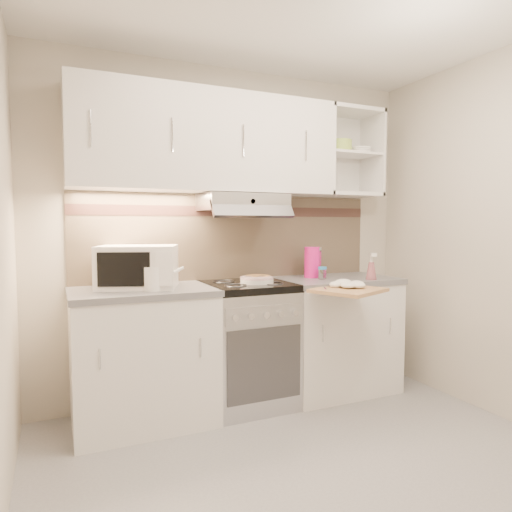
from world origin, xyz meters
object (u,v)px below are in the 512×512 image
(electric_range, at_px, (248,344))
(plate_stack, at_px, (257,280))
(microwave, at_px, (138,267))
(spray_bottle, at_px, (371,269))
(glass_jar, at_px, (314,262))
(pink_pitcher, at_px, (312,262))
(watering_can, at_px, (154,277))
(cutting_board, at_px, (348,290))

(electric_range, bearing_deg, plate_stack, -43.89)
(microwave, xyz_separation_m, spray_bottle, (1.70, -0.28, -0.06))
(microwave, distance_m, glass_jar, 1.38)
(electric_range, distance_m, microwave, 0.97)
(pink_pitcher, bearing_deg, microwave, -157.71)
(plate_stack, height_order, spray_bottle, spray_bottle)
(pink_pitcher, bearing_deg, electric_range, -150.76)
(microwave, bearing_deg, glass_jar, 21.38)
(microwave, bearing_deg, pink_pitcher, 20.95)
(watering_can, bearing_deg, pink_pitcher, 11.17)
(watering_can, height_order, glass_jar, same)
(pink_pitcher, xyz_separation_m, glass_jar, (0.02, 0.01, -0.00))
(cutting_board, bearing_deg, plate_stack, 116.89)
(electric_range, height_order, microwave, microwave)
(electric_range, distance_m, glass_jar, 0.84)
(plate_stack, distance_m, pink_pitcher, 0.57)
(microwave, bearing_deg, cutting_board, -1.58)
(watering_can, height_order, cutting_board, watering_can)
(spray_bottle, bearing_deg, pink_pitcher, 161.58)
(spray_bottle, bearing_deg, plate_stack, -167.34)
(watering_can, distance_m, cutting_board, 1.30)
(glass_jar, height_order, spray_bottle, glass_jar)
(microwave, relative_size, glass_jar, 2.48)
(watering_can, xyz_separation_m, plate_stack, (0.74, 0.06, -0.06))
(microwave, bearing_deg, electric_range, 15.54)
(watering_can, height_order, pink_pitcher, pink_pitcher)
(watering_can, xyz_separation_m, glass_jar, (1.30, 0.20, 0.04))
(glass_jar, relative_size, spray_bottle, 1.09)
(electric_range, relative_size, pink_pitcher, 3.69)
(spray_bottle, xyz_separation_m, cutting_board, (-0.38, -0.24, -0.11))
(spray_bottle, height_order, cutting_board, spray_bottle)
(microwave, distance_m, spray_bottle, 1.72)
(pink_pitcher, bearing_deg, cutting_board, -73.20)
(watering_can, relative_size, cutting_board, 0.64)
(plate_stack, relative_size, pink_pitcher, 0.98)
(watering_can, height_order, plate_stack, watering_can)
(electric_range, relative_size, watering_can, 3.24)
(watering_can, bearing_deg, glass_jar, 11.51)
(pink_pitcher, distance_m, cutting_board, 0.56)
(cutting_board, bearing_deg, spray_bottle, 8.26)
(electric_range, distance_m, pink_pitcher, 0.83)
(pink_pitcher, relative_size, spray_bottle, 1.12)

